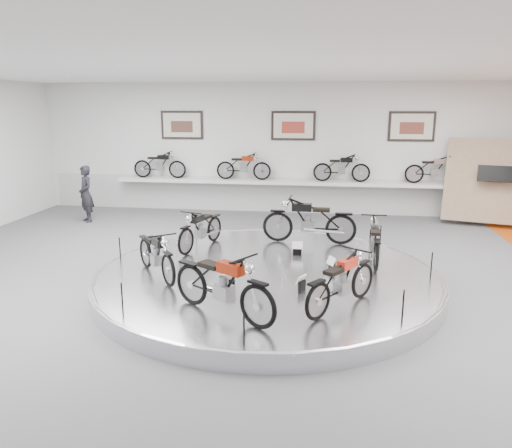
# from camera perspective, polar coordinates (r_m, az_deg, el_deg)

# --- Properties ---
(floor) EXTENTS (16.00, 16.00, 0.00)m
(floor) POSITION_cam_1_polar(r_m,az_deg,el_deg) (9.21, 1.03, -7.77)
(floor) COLOR #545557
(floor) RESTS_ON ground
(ceiling) EXTENTS (16.00, 16.00, 0.00)m
(ceiling) POSITION_cam_1_polar(r_m,az_deg,el_deg) (8.60, 1.15, 17.88)
(ceiling) COLOR white
(ceiling) RESTS_ON wall_back
(wall_back) EXTENTS (16.00, 0.00, 16.00)m
(wall_back) POSITION_cam_1_polar(r_m,az_deg,el_deg) (15.61, 4.25, 8.58)
(wall_back) COLOR silver
(wall_back) RESTS_ON floor
(dado_band) EXTENTS (15.68, 0.04, 1.10)m
(dado_band) POSITION_cam_1_polar(r_m,az_deg,el_deg) (15.78, 4.15, 3.32)
(dado_band) COLOR #BCBCBA
(dado_band) RESTS_ON floor
(display_platform) EXTENTS (6.40, 6.40, 0.30)m
(display_platform) POSITION_cam_1_polar(r_m,az_deg,el_deg) (9.44, 1.26, -6.27)
(display_platform) COLOR silver
(display_platform) RESTS_ON floor
(platform_rim) EXTENTS (6.40, 6.40, 0.10)m
(platform_rim) POSITION_cam_1_polar(r_m,az_deg,el_deg) (9.40, 1.26, -5.58)
(platform_rim) COLOR #B2B2BA
(platform_rim) RESTS_ON display_platform
(shelf) EXTENTS (11.00, 0.55, 0.10)m
(shelf) POSITION_cam_1_polar(r_m,az_deg,el_deg) (15.43, 4.10, 4.78)
(shelf) COLOR silver
(shelf) RESTS_ON wall_back
(poster_left) EXTENTS (1.35, 0.06, 0.88)m
(poster_left) POSITION_cam_1_polar(r_m,az_deg,el_deg) (16.14, -8.45, 11.12)
(poster_left) COLOR beige
(poster_left) RESTS_ON wall_back
(poster_center) EXTENTS (1.35, 0.06, 0.88)m
(poster_center) POSITION_cam_1_polar(r_m,az_deg,el_deg) (15.52, 4.28, 11.14)
(poster_center) COLOR beige
(poster_center) RESTS_ON wall_back
(poster_right) EXTENTS (1.35, 0.06, 0.88)m
(poster_right) POSITION_cam_1_polar(r_m,az_deg,el_deg) (15.68, 17.37, 10.59)
(poster_right) COLOR beige
(poster_right) RESTS_ON wall_back
(display_panel) EXTENTS (2.56, 1.52, 2.30)m
(display_panel) POSITION_cam_1_polar(r_m,az_deg,el_deg) (15.46, 25.20, 4.47)
(display_panel) COLOR #9E8161
(display_panel) RESTS_ON floor
(shelf_bike_a) EXTENTS (1.22, 0.43, 0.73)m
(shelf_bike_a) POSITION_cam_1_polar(r_m,az_deg,el_deg) (16.21, -10.95, 6.47)
(shelf_bike_a) COLOR black
(shelf_bike_a) RESTS_ON shelf
(shelf_bike_b) EXTENTS (1.22, 0.43, 0.73)m
(shelf_bike_b) POSITION_cam_1_polar(r_m,az_deg,el_deg) (15.55, -1.43, 6.42)
(shelf_bike_b) COLOR maroon
(shelf_bike_b) RESTS_ON shelf
(shelf_bike_c) EXTENTS (1.22, 0.43, 0.73)m
(shelf_bike_c) POSITION_cam_1_polar(r_m,az_deg,el_deg) (15.35, 9.76, 6.14)
(shelf_bike_c) COLOR black
(shelf_bike_c) RESTS_ON shelf
(shelf_bike_d) EXTENTS (1.22, 0.43, 0.73)m
(shelf_bike_d) POSITION_cam_1_polar(r_m,az_deg,el_deg) (15.66, 19.72, 5.68)
(shelf_bike_d) COLOR #A2A1A6
(shelf_bike_d) RESTS_ON shelf
(bike_a) EXTENTS (0.55, 1.50, 0.88)m
(bike_a) POSITION_cam_1_polar(r_m,az_deg,el_deg) (10.10, 13.36, -1.80)
(bike_a) COLOR #A2A1A6
(bike_a) RESTS_ON display_platform
(bike_b) EXTENTS (1.80, 0.70, 1.04)m
(bike_b) POSITION_cam_1_polar(r_m,az_deg,el_deg) (11.18, 6.09, 0.41)
(bike_b) COLOR black
(bike_b) RESTS_ON display_platform
(bike_c) EXTENTS (0.93, 1.57, 0.87)m
(bike_c) POSITION_cam_1_polar(r_m,az_deg,el_deg) (10.82, -6.36, -0.50)
(bike_c) COLOR black
(bike_c) RESTS_ON display_platform
(bike_d) EXTENTS (1.34, 1.48, 0.87)m
(bike_d) POSITION_cam_1_polar(r_m,az_deg,el_deg) (9.16, -11.34, -3.31)
(bike_d) COLOR black
(bike_d) RESTS_ON display_platform
(bike_e) EXTENTS (1.74, 1.40, 0.99)m
(bike_e) POSITION_cam_1_polar(r_m,az_deg,el_deg) (7.34, -3.82, -6.87)
(bike_e) COLOR maroon
(bike_e) RESTS_ON display_platform
(bike_f) EXTENTS (1.30, 1.52, 0.88)m
(bike_f) POSITION_cam_1_polar(r_m,az_deg,el_deg) (7.71, 9.76, -6.45)
(bike_f) COLOR red
(bike_f) RESTS_ON display_platform
(visitor) EXTENTS (0.70, 0.70, 1.64)m
(visitor) POSITION_cam_1_polar(r_m,az_deg,el_deg) (15.24, -18.86, 3.28)
(visitor) COLOR black
(visitor) RESTS_ON floor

